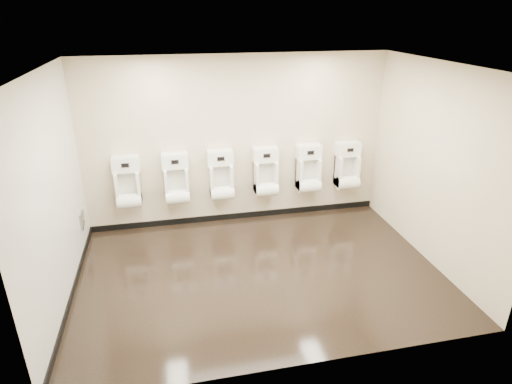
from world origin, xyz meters
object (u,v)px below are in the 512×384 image
urinal_0 (128,186)px  urinal_4 (308,172)px  urinal_3 (266,175)px  urinal_1 (177,182)px  access_panel (82,220)px  urinal_2 (221,179)px  urinal_5 (347,169)px

urinal_0 → urinal_4: 3.01m
urinal_3 → urinal_1: bearing=180.0°
access_panel → urinal_2: 2.24m
access_panel → urinal_4: urinal_4 is taller
urinal_2 → urinal_4: (1.52, 0.00, 0.00)m
urinal_2 → urinal_5: (2.23, 0.00, 0.00)m
urinal_0 → urinal_4: same height
urinal_3 → urinal_5: size_ratio=1.00×
urinal_0 → urinal_2: bearing=0.0°
access_panel → urinal_1: (1.44, 0.41, 0.33)m
urinal_2 → urinal_5: size_ratio=1.00×
urinal_5 → urinal_3: bearing=180.0°
urinal_0 → urinal_1: 0.76m
urinal_2 → urinal_0: bearing=180.0°
urinal_3 → urinal_4: bearing=0.0°
urinal_0 → access_panel: bearing=-149.3°
urinal_0 → urinal_5: (3.72, 0.00, 0.00)m
access_panel → urinal_3: size_ratio=0.31×
urinal_3 → access_panel: bearing=-172.1°
urinal_2 → urinal_3: 0.76m
access_panel → urinal_3: 2.98m
urinal_2 → urinal_5: bearing=0.0°
urinal_2 → urinal_1: bearing=180.0°
urinal_4 → urinal_5: (0.71, 0.00, 0.00)m
urinal_3 → urinal_4: size_ratio=1.00×
access_panel → urinal_4: (3.69, 0.41, 0.33)m
urinal_0 → urinal_2: same height
urinal_1 → urinal_0: bearing=180.0°
access_panel → urinal_0: urinal_0 is taller
urinal_1 → urinal_4: size_ratio=1.00×
urinal_0 → urinal_2: (1.49, 0.00, 0.00)m
urinal_1 → access_panel: bearing=-164.3°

